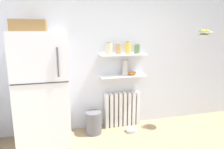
{
  "coord_description": "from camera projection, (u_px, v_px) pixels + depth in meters",
  "views": [
    {
      "loc": [
        -1.07,
        -1.43,
        1.7
      ],
      "look_at": [
        -0.25,
        1.6,
        1.05
      ],
      "focal_mm": 32.5,
      "sensor_mm": 36.0,
      "label": 1
    }
  ],
  "objects": [
    {
      "name": "refrigerator",
      "position": [
        42.0,
        87.0,
        3.05
      ],
      "size": [
        0.77,
        0.65,
        1.87
      ],
      "color": "silver",
      "rests_on": "ground_plane"
    },
    {
      "name": "back_wall",
      "position": [
        119.0,
        55.0,
        3.65
      ],
      "size": [
        7.04,
        0.1,
        2.6
      ],
      "primitive_type": "cube",
      "color": "silver",
      "rests_on": "ground_plane"
    },
    {
      "name": "hanging_fruit_basket",
      "position": [
        205.0,
        33.0,
        3.45
      ],
      "size": [
        0.28,
        0.28,
        0.1
      ],
      "color": "#B2B2B7"
    },
    {
      "name": "storage_jar_3",
      "position": [
        137.0,
        49.0,
        3.54
      ],
      "size": [
        0.1,
        0.1,
        0.18
      ],
      "color": "#5B7F4C",
      "rests_on": "wall_shelf_upper"
    },
    {
      "name": "radiator",
      "position": [
        122.0,
        109.0,
        3.73
      ],
      "size": [
        0.65,
        0.12,
        0.63
      ],
      "color": "white",
      "rests_on": "ground_plane"
    },
    {
      "name": "vase",
      "position": [
        125.0,
        68.0,
        3.56
      ],
      "size": [
        0.11,
        0.11,
        0.26
      ],
      "primitive_type": "cylinder",
      "color": "#B2ADA8",
      "rests_on": "wall_shelf_lower"
    },
    {
      "name": "storage_jar_0",
      "position": [
        109.0,
        48.0,
        3.41
      ],
      "size": [
        0.11,
        0.11,
        0.21
      ],
      "color": "beige",
      "rests_on": "wall_shelf_upper"
    },
    {
      "name": "storage_jar_1",
      "position": [
        119.0,
        49.0,
        3.46
      ],
      "size": [
        0.11,
        0.11,
        0.18
      ],
      "color": "tan",
      "rests_on": "wall_shelf_upper"
    },
    {
      "name": "wall_shelf_lower",
      "position": [
        123.0,
        76.0,
        3.58
      ],
      "size": [
        0.82,
        0.22,
        0.02
      ],
      "primitive_type": "cube",
      "color": "white"
    },
    {
      "name": "shelf_bowl",
      "position": [
        132.0,
        73.0,
        3.61
      ],
      "size": [
        0.15,
        0.15,
        0.07
      ],
      "primitive_type": "ellipsoid",
      "color": "orange",
      "rests_on": "wall_shelf_lower"
    },
    {
      "name": "wall_shelf_upper",
      "position": [
        123.0,
        55.0,
        3.5
      ],
      "size": [
        0.82,
        0.22,
        0.02
      ],
      "primitive_type": "cube",
      "color": "white"
    },
    {
      "name": "storage_jar_2",
      "position": [
        128.0,
        48.0,
        3.5
      ],
      "size": [
        0.09,
        0.09,
        0.22
      ],
      "color": "yellow",
      "rests_on": "wall_shelf_upper"
    },
    {
      "name": "trash_bin",
      "position": [
        94.0,
        123.0,
        3.46
      ],
      "size": [
        0.27,
        0.27,
        0.38
      ],
      "primitive_type": "cylinder",
      "color": "slate",
      "rests_on": "ground_plane"
    },
    {
      "name": "pet_food_bowl",
      "position": [
        131.0,
        130.0,
        3.55
      ],
      "size": [
        0.19,
        0.19,
        0.05
      ],
      "primitive_type": "cylinder",
      "color": "#B7B7BC",
      "rests_on": "ground_plane"
    }
  ]
}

